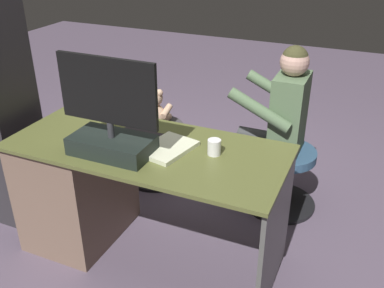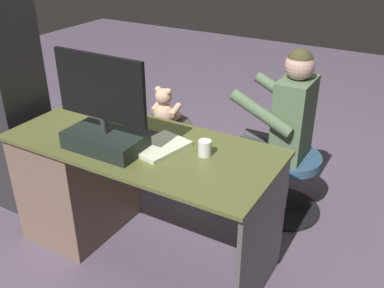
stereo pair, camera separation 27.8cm
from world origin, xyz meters
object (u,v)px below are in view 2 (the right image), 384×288
(keyboard, at_px, (147,137))
(cup, at_px, (205,148))
(tv_remote, at_px, (93,131))
(teddy_bear, at_px, (165,108))
(office_chair_teddy, at_px, (165,145))
(visitor_chair, at_px, (287,178))
(monitor, at_px, (104,123))
(person, at_px, (281,121))
(desk, at_px, (90,177))
(computer_mouse, at_px, (105,124))

(keyboard, xyz_separation_m, cup, (-0.38, 0.01, 0.03))
(tv_remote, relative_size, teddy_bear, 0.50)
(cup, relative_size, office_chair_teddy, 0.16)
(office_chair_teddy, bearing_deg, visitor_chair, 179.92)
(cup, relative_size, tv_remote, 0.57)
(cup, distance_m, teddy_bear, 1.13)
(cup, xyz_separation_m, office_chair_teddy, (0.78, -0.78, -0.54))
(monitor, relative_size, keyboard, 1.32)
(teddy_bear, bearing_deg, keyboard, 117.02)
(teddy_bear, distance_m, person, 0.93)
(office_chair_teddy, bearing_deg, desk, 88.55)
(person, bearing_deg, cup, 78.95)
(desk, distance_m, monitor, 0.61)
(keyboard, relative_size, office_chair_teddy, 0.79)
(person, bearing_deg, keyboard, 55.32)
(tv_remote, xyz_separation_m, teddy_bear, (0.08, -0.88, -0.18))
(keyboard, distance_m, person, 0.94)
(desk, relative_size, computer_mouse, 16.22)
(computer_mouse, bearing_deg, monitor, 131.61)
(desk, bearing_deg, office_chair_teddy, -91.45)
(keyboard, bearing_deg, monitor, 60.30)
(tv_remote, height_order, office_chair_teddy, tv_remote)
(office_chair_teddy, distance_m, teddy_bear, 0.32)
(tv_remote, bearing_deg, computer_mouse, -85.71)
(visitor_chair, bearing_deg, desk, 38.95)
(monitor, height_order, cup, monitor)
(computer_mouse, bearing_deg, visitor_chair, -140.13)
(teddy_bear, bearing_deg, office_chair_teddy, 90.00)
(keyboard, height_order, person, person)
(desk, height_order, cup, cup)
(office_chair_teddy, height_order, person, person)
(tv_remote, height_order, teddy_bear, tv_remote)
(cup, distance_m, visitor_chair, 0.97)
(keyboard, bearing_deg, desk, 8.98)
(cup, xyz_separation_m, tv_remote, (0.70, 0.09, -0.03))
(cup, bearing_deg, visitor_chair, -106.70)
(office_chair_teddy, bearing_deg, teddy_bear, -90.00)
(monitor, height_order, visitor_chair, monitor)
(computer_mouse, distance_m, teddy_bear, 0.81)
(computer_mouse, xyz_separation_m, teddy_bear, (0.09, -0.78, -0.19))
(tv_remote, height_order, visitor_chair, tv_remote)
(cup, height_order, office_chair_teddy, cup)
(monitor, bearing_deg, person, -123.65)
(office_chair_teddy, bearing_deg, monitor, 105.73)
(monitor, xyz_separation_m, keyboard, (-0.12, -0.21, -0.14))
(teddy_bear, bearing_deg, computer_mouse, 96.51)
(desk, xyz_separation_m, tv_remote, (-0.10, 0.03, 0.36))
(monitor, relative_size, office_chair_teddy, 1.05)
(person, bearing_deg, teddy_bear, -0.76)
(teddy_bear, distance_m, visitor_chair, 1.06)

